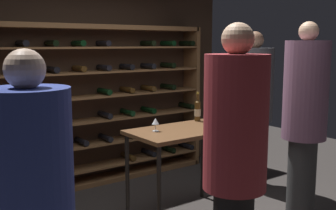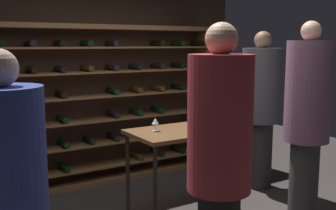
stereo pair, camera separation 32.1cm
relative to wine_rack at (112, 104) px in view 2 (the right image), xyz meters
The scene contains 10 objects.
back_wall 0.51m from the wine_rack, 137.92° to the left, with size 4.56×0.10×2.87m, color #3D2B1E.
wine_rack is the anchor object (origin of this frame).
tasting_table 1.54m from the wine_rack, 84.83° to the right, with size 1.14×0.68×0.96m.
person_bystander_red_print 3.32m from the wine_rack, 123.93° to the right, with size 0.45×0.45×1.83m.
person_guest_plum_blouse 2.59m from the wine_rack, 67.45° to the right, with size 0.44×0.44×2.06m.
person_guest_blue_shirt 2.96m from the wine_rack, 99.94° to the right, with size 0.44×0.44×1.99m.
person_host_in_suit 1.95m from the wine_rack, 40.54° to the right, with size 0.50×0.50×2.00m.
wine_bottle_green_slim 1.38m from the wine_rack, 66.35° to the right, with size 0.07×0.07×0.34m.
wine_bottle_red_label 1.83m from the wine_rack, 71.52° to the right, with size 0.07×0.07×0.37m.
wine_glass_stemmed_center 1.45m from the wine_rack, 96.45° to the right, with size 0.07×0.07×0.14m.
Camera 2 is at (-1.99, -3.25, 1.85)m, focal length 43.80 mm.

